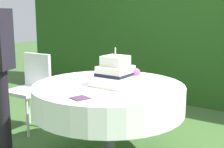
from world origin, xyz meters
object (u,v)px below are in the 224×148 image
(serving_plate_left, at_px, (149,80))
(napkin_stack, at_px, (80,98))
(serving_plate_far, at_px, (57,85))
(cake_table, at_px, (109,97))
(wedding_cake, at_px, (116,74))
(serving_plate_near, at_px, (109,75))
(garden_chair, at_px, (32,84))

(serving_plate_left, height_order, napkin_stack, serving_plate_left)
(serving_plate_far, relative_size, serving_plate_left, 0.79)
(cake_table, height_order, serving_plate_left, serving_plate_left)
(cake_table, distance_m, wedding_cake, 0.23)
(serving_plate_near, xyz_separation_m, napkin_stack, (0.30, -0.81, -0.00))
(serving_plate_left, distance_m, garden_chair, 1.47)
(napkin_stack, relative_size, garden_chair, 0.14)
(serving_plate_far, bearing_deg, cake_table, 40.68)
(serving_plate_far, bearing_deg, serving_plate_near, 78.33)
(cake_table, bearing_deg, napkin_stack, -80.45)
(serving_plate_near, bearing_deg, garden_chair, -172.61)
(serving_plate_far, relative_size, napkin_stack, 0.88)
(wedding_cake, distance_m, garden_chair, 1.35)
(wedding_cake, relative_size, garden_chair, 0.38)
(serving_plate_left, bearing_deg, serving_plate_near, -176.21)
(wedding_cake, bearing_deg, serving_plate_left, 66.71)
(serving_plate_left, bearing_deg, wedding_cake, -113.29)
(serving_plate_left, bearing_deg, napkin_stack, -99.39)
(serving_plate_near, bearing_deg, serving_plate_left, 3.79)
(napkin_stack, bearing_deg, cake_table, 99.55)
(serving_plate_far, relative_size, garden_chair, 0.12)
(serving_plate_left, height_order, garden_chair, garden_chair)
(napkin_stack, xyz_separation_m, garden_chair, (-1.31, 0.68, -0.20))
(garden_chair, bearing_deg, serving_plate_near, 7.39)
(serving_plate_far, xyz_separation_m, garden_chair, (-0.89, 0.48, -0.20))
(wedding_cake, distance_m, napkin_stack, 0.51)
(cake_table, height_order, serving_plate_near, serving_plate_near)
(cake_table, height_order, napkin_stack, napkin_stack)
(serving_plate_far, bearing_deg, wedding_cake, 35.84)
(serving_plate_near, bearing_deg, cake_table, -56.04)
(cake_table, relative_size, serving_plate_left, 10.14)
(cake_table, distance_m, serving_plate_far, 0.47)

